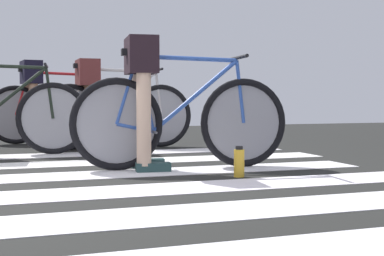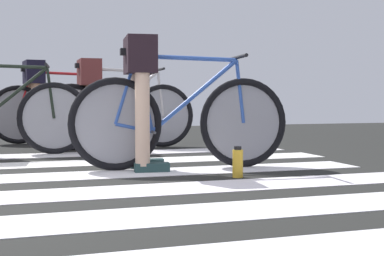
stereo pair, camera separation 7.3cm
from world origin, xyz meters
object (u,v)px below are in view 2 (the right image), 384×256
(bicycle_2_of_4, at_px, (0,116))
(cyclist_3_of_4, at_px, (90,91))
(bicycle_1_of_4, at_px, (180,120))
(water_bottle, at_px, (238,163))
(bicycle_4_of_4, at_px, (60,112))
(cyclist_1_of_4, at_px, (141,84))
(bicycle_3_of_4, at_px, (118,114))
(cyclist_4_of_4, at_px, (34,90))

(bicycle_2_of_4, bearing_deg, cyclist_3_of_4, 28.46)
(bicycle_1_of_4, distance_m, water_bottle, 0.68)
(bicycle_2_of_4, xyz_separation_m, cyclist_3_of_4, (0.92, 0.38, 0.25))
(bicycle_1_of_4, distance_m, bicycle_4_of_4, 3.04)
(bicycle_1_of_4, bearing_deg, cyclist_3_of_4, 109.06)
(cyclist_1_of_4, bearing_deg, water_bottle, -41.07)
(cyclist_3_of_4, xyz_separation_m, water_bottle, (0.68, -2.49, -0.53))
(cyclist_3_of_4, height_order, water_bottle, cyclist_3_of_4)
(cyclist_1_of_4, xyz_separation_m, bicycle_4_of_4, (-0.36, 2.93, -0.28))
(bicycle_4_of_4, bearing_deg, cyclist_3_of_4, -83.50)
(bicycle_2_of_4, bearing_deg, cyclist_1_of_4, -48.85)
(water_bottle, bearing_deg, cyclist_3_of_4, 105.37)
(bicycle_1_of_4, bearing_deg, bicycle_3_of_4, 100.03)
(bicycle_3_of_4, distance_m, cyclist_4_of_4, 1.35)
(bicycle_2_of_4, relative_size, cyclist_4_of_4, 1.70)
(bicycle_2_of_4, bearing_deg, water_bottle, -46.44)
(bicycle_3_of_4, bearing_deg, water_bottle, -81.61)
(cyclist_1_of_4, bearing_deg, cyclist_3_of_4, 100.15)
(water_bottle, bearing_deg, cyclist_1_of_4, 132.72)
(bicycle_3_of_4, relative_size, cyclist_3_of_4, 1.78)
(cyclist_1_of_4, relative_size, bicycle_3_of_4, 0.59)
(cyclist_1_of_4, distance_m, bicycle_2_of_4, 1.87)
(bicycle_3_of_4, bearing_deg, cyclist_3_of_4, -180.00)
(bicycle_1_of_4, relative_size, water_bottle, 7.91)
(bicycle_3_of_4, relative_size, bicycle_4_of_4, 1.00)
(bicycle_1_of_4, distance_m, cyclist_4_of_4, 3.10)
(cyclist_1_of_4, height_order, cyclist_3_of_4, cyclist_1_of_4)
(bicycle_4_of_4, bearing_deg, water_bottle, -81.45)
(bicycle_4_of_4, bearing_deg, bicycle_1_of_4, -83.25)
(bicycle_3_of_4, xyz_separation_m, water_bottle, (0.37, -2.49, -0.28))
(cyclist_4_of_4, xyz_separation_m, water_bottle, (1.22, -3.50, -0.55))
(bicycle_1_of_4, relative_size, bicycle_4_of_4, 1.00)
(bicycle_2_of_4, height_order, bicycle_3_of_4, same)
(bicycle_1_of_4, height_order, cyclist_3_of_4, cyclist_3_of_4)
(cyclist_1_of_4, xyz_separation_m, bicycle_2_of_4, (-1.06, 1.52, -0.28))
(cyclist_4_of_4, distance_m, water_bottle, 3.75)
(cyclist_1_of_4, bearing_deg, bicycle_3_of_4, 90.78)
(bicycle_1_of_4, relative_size, cyclist_3_of_4, 1.77)
(bicycle_4_of_4, relative_size, water_bottle, 7.91)
(bicycle_1_of_4, height_order, cyclist_1_of_4, cyclist_1_of_4)
(cyclist_1_of_4, height_order, bicycle_4_of_4, cyclist_1_of_4)
(bicycle_2_of_4, xyz_separation_m, cyclist_4_of_4, (0.39, 1.38, 0.27))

